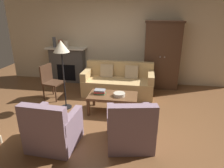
{
  "coord_description": "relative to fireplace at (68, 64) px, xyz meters",
  "views": [
    {
      "loc": [
        0.87,
        -3.72,
        2.21
      ],
      "look_at": [
        0.16,
        0.73,
        0.55
      ],
      "focal_mm": 32.04,
      "sensor_mm": 36.0,
      "label": 1
    }
  ],
  "objects": [
    {
      "name": "ground_plane",
      "position": [
        1.55,
        -2.3,
        -0.57
      ],
      "size": [
        9.6,
        9.6,
        0.0
      ],
      "primitive_type": "plane",
      "color": "brown"
    },
    {
      "name": "back_wall",
      "position": [
        1.55,
        0.25,
        0.83
      ],
      "size": [
        7.2,
        0.1,
        2.8
      ],
      "primitive_type": "cube",
      "color": "beige",
      "rests_on": "ground"
    },
    {
      "name": "fireplace",
      "position": [
        0.0,
        0.0,
        0.0
      ],
      "size": [
        1.26,
        0.48,
        1.12
      ],
      "color": "#4C4947",
      "rests_on": "ground"
    },
    {
      "name": "armoire",
      "position": [
        2.95,
        -0.08,
        0.41
      ],
      "size": [
        1.06,
        0.57,
        1.96
      ],
      "color": "#472D1E",
      "rests_on": "ground"
    },
    {
      "name": "couch",
      "position": [
        1.77,
        -0.82,
        -0.25
      ],
      "size": [
        1.93,
        0.87,
        0.86
      ],
      "color": "tan",
      "rests_on": "ground"
    },
    {
      "name": "coffee_table",
      "position": [
        1.79,
        -1.91,
        -0.2
      ],
      "size": [
        1.1,
        0.6,
        0.42
      ],
      "color": "brown",
      "rests_on": "ground"
    },
    {
      "name": "fruit_bowl",
      "position": [
        1.94,
        -1.96,
        -0.11
      ],
      "size": [
        0.26,
        0.26,
        0.07
      ],
      "primitive_type": "cylinder",
      "color": "beige",
      "rests_on": "coffee_table"
    },
    {
      "name": "book_stack",
      "position": [
        1.48,
        -1.89,
        -0.1
      ],
      "size": [
        0.25,
        0.19,
        0.1
      ],
      "color": "#427A4C",
      "rests_on": "coffee_table"
    },
    {
      "name": "mantel_vase_slate",
      "position": [
        -0.38,
        -0.02,
        0.71
      ],
      "size": [
        0.1,
        0.1,
        0.31
      ],
      "primitive_type": "cylinder",
      "color": "#565B66",
      "rests_on": "fireplace"
    },
    {
      "name": "mantel_vase_terracotta",
      "position": [
        -0.18,
        -0.02,
        0.67
      ],
      "size": [
        0.13,
        0.13,
        0.24
      ],
      "primitive_type": "cylinder",
      "color": "#A86042",
      "rests_on": "fireplace"
    },
    {
      "name": "mantel_vase_cream",
      "position": [
        0.0,
        -0.02,
        0.66
      ],
      "size": [
        0.15,
        0.15,
        0.21
      ],
      "primitive_type": "cylinder",
      "color": "beige",
      "rests_on": "fireplace"
    },
    {
      "name": "armchair_near_left",
      "position": [
        0.97,
        -3.31,
        -0.25
      ],
      "size": [
        0.82,
        0.81,
        0.88
      ],
      "color": "gray",
      "rests_on": "ground"
    },
    {
      "name": "armchair_near_right",
      "position": [
        2.26,
        -3.07,
        -0.25
      ],
      "size": [
        0.9,
        0.9,
        0.88
      ],
      "color": "gray",
      "rests_on": "ground"
    },
    {
      "name": "side_chair_wooden",
      "position": [
        0.04,
        -1.38,
        -0.06
      ],
      "size": [
        0.52,
        0.52,
        0.9
      ],
      "color": "#472D1E",
      "rests_on": "ground"
    },
    {
      "name": "floor_lamp",
      "position": [
        0.64,
        -1.89,
        0.82
      ],
      "size": [
        0.36,
        0.36,
        1.61
      ],
      "color": "black",
      "rests_on": "ground"
    }
  ]
}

